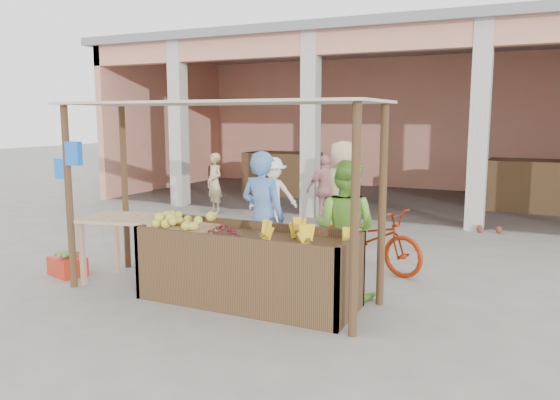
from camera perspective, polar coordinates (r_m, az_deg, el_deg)
The scene contains 19 objects.
ground at distance 6.93m, azimuth -7.03°, elevation -9.94°, with size 60.00×60.00×0.00m, color slate.
market_building at distance 14.88m, azimuth 11.90°, elevation 10.43°, with size 14.40×6.40×4.20m.
fruit_stall at distance 6.56m, azimuth -3.37°, elevation -7.29°, with size 2.60×0.95×0.80m, color #533B21.
stall_awning at distance 6.63m, azimuth -7.18°, elevation 6.65°, with size 4.09×1.35×2.39m.
banana_heap at distance 6.12m, azimuth 2.28°, elevation -3.71°, with size 1.00×0.54×0.18m, color yellow, non-canonical shape.
melon_tray at distance 6.86m, azimuth -9.97°, elevation -2.47°, with size 0.75×0.65×0.20m.
berry_heap at distance 6.57m, azimuth -5.97°, elevation -3.12°, with size 0.41×0.34×0.13m, color maroon.
side_table at distance 7.45m, azimuth -15.54°, elevation -2.80°, with size 1.25×0.96×0.91m.
papaya_pile at distance 7.40m, azimuth -15.62°, elevation -0.91°, with size 0.74×0.42×0.21m, color #54912F, non-canonical shape.
red_crate at distance 8.27m, azimuth -21.31°, elevation -6.45°, with size 0.50×0.36×0.26m, color #B42713.
plantain_bundle at distance 8.23m, azimuth -21.37°, elevation -5.32°, with size 0.37×0.26×0.07m, color #5E9335, non-canonical shape.
produce_sacks at distance 11.13m, azimuth 21.08°, elevation -1.78°, with size 0.77×0.48×0.59m.
vendor_blue at distance 7.22m, azimuth -1.80°, elevation -1.36°, with size 0.71×0.52×1.89m, color #5688CB.
vendor_green at distance 6.74m, azimuth 6.82°, elevation -2.63°, with size 0.86×0.50×1.78m, color #71B338.
motorcycle at distance 7.99m, azimuth 9.18°, elevation -3.87°, with size 1.85×0.64×0.96m, color #922207.
shopper_a at distance 10.46m, azimuth -0.75°, elevation 0.86°, with size 1.00×0.50×1.56m, color silver.
shopper_b at distance 11.30m, azimuth 4.81°, elevation 1.36°, with size 0.90×0.48×1.53m, color tan.
shopper_c at distance 9.61m, azimuth 6.59°, elevation 1.40°, with size 0.96×0.62×1.99m, color tan.
shopper_e at distance 12.57m, azimuth -6.84°, elevation 1.88°, with size 0.54×0.41×1.45m, color tan.
Camera 1 is at (3.53, -5.54, 2.21)m, focal length 35.00 mm.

